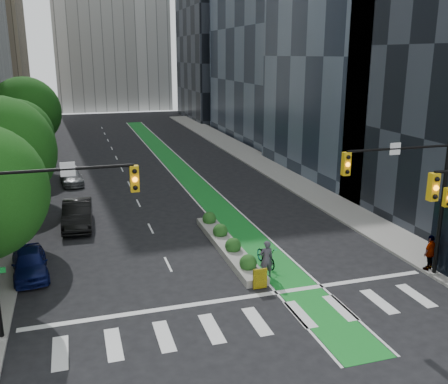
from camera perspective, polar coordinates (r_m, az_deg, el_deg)
ground at (r=22.79m, az=2.87°, el=-13.33°), size 160.00×160.00×0.00m
sidewalk_left at (r=45.35m, az=-22.68°, el=0.35°), size 3.60×90.00×0.15m
sidewalk_right at (r=48.81m, az=5.99°, el=2.49°), size 3.60×90.00×0.15m
bike_lane_paint at (r=50.94m, az=-5.41°, el=2.98°), size 2.20×70.00×0.01m
building_dark_end at (r=90.87m, az=0.23°, el=17.40°), size 14.00×18.00×28.00m
tree_midfar at (r=41.39m, az=-22.63°, el=5.92°), size 5.60×5.60×7.76m
tree_far at (r=51.19m, az=-21.76°, el=8.48°), size 6.60×6.60×9.00m
signal_left at (r=20.27m, az=-21.27°, el=-3.43°), size 6.14×0.51×7.20m
signal_right at (r=25.49m, az=21.33°, el=0.38°), size 5.82×0.51×7.20m
median_planter at (r=29.03m, az=0.40°, el=-5.95°), size 1.20×10.26×1.10m
bicycle at (r=27.06m, az=4.82°, el=-7.29°), size 0.87×2.08×1.06m
cyclist at (r=25.53m, az=4.87°, el=-7.63°), size 0.73×0.49×1.96m
parked_car_left_near at (r=27.51m, az=-21.32°, el=-7.54°), size 2.13×4.37×1.44m
parked_car_left_mid at (r=34.09m, az=-16.41°, el=-2.44°), size 2.07×5.28×1.71m
parked_car_left_far at (r=45.40m, az=-17.05°, el=1.61°), size 2.22×4.44×1.24m
pedestrian_far at (r=28.02m, az=22.49°, el=-6.41°), size 1.20×0.86×1.89m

